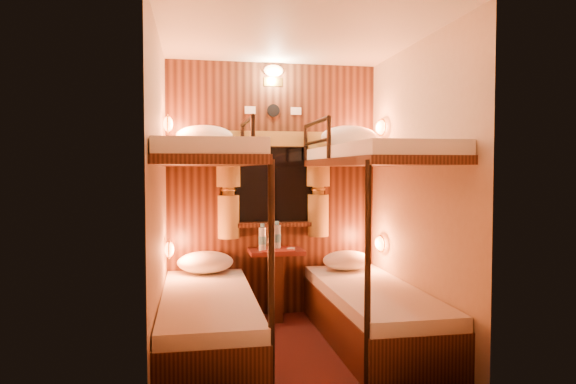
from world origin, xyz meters
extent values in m
plane|color=#34150E|center=(0.00, 0.00, 0.00)|extent=(2.10, 2.10, 0.00)
plane|color=silver|center=(0.00, 0.00, 2.40)|extent=(2.10, 2.10, 0.00)
plane|color=#C6B293|center=(0.00, 1.05, 1.20)|extent=(2.40, 0.00, 2.40)
plane|color=#C6B293|center=(0.00, -1.05, 1.20)|extent=(2.40, 0.00, 2.40)
plane|color=#C6B293|center=(-1.00, 0.00, 1.20)|extent=(0.00, 2.40, 2.40)
plane|color=#C6B293|center=(1.00, 0.00, 1.20)|extent=(0.00, 2.40, 2.40)
cube|color=black|center=(0.00, 1.04, 1.20)|extent=(2.00, 0.03, 2.40)
cube|color=black|center=(-0.65, 0.07, 0.17)|extent=(0.70, 1.90, 0.35)
cube|color=silver|center=(-0.65, 0.07, 0.40)|extent=(0.68, 1.88, 0.10)
cube|color=black|center=(-0.65, 0.07, 1.45)|extent=(0.70, 1.90, 0.06)
cube|color=silver|center=(-0.65, 0.07, 1.53)|extent=(0.68, 1.88, 0.10)
cylinder|color=black|center=(-0.30, -0.83, 0.72)|extent=(0.04, 0.04, 1.45)
cylinder|color=black|center=(-0.30, 0.95, 1.64)|extent=(0.04, 0.04, 0.32)
cylinder|color=black|center=(-0.30, 0.10, 1.64)|extent=(0.04, 0.04, 0.32)
cylinder|color=black|center=(-0.30, 0.53, 1.80)|extent=(0.04, 0.85, 0.04)
cylinder|color=black|center=(-0.30, 0.53, 1.63)|extent=(0.03, 0.85, 0.03)
cube|color=black|center=(0.65, 0.07, 0.17)|extent=(0.70, 1.90, 0.35)
cube|color=silver|center=(0.65, 0.07, 0.40)|extent=(0.68, 1.88, 0.10)
cube|color=black|center=(0.65, 0.07, 1.45)|extent=(0.70, 1.90, 0.06)
cube|color=silver|center=(0.65, 0.07, 1.53)|extent=(0.68, 1.88, 0.10)
cylinder|color=black|center=(0.30, -0.83, 0.72)|extent=(0.04, 0.04, 1.45)
cylinder|color=black|center=(0.30, 0.95, 1.64)|extent=(0.04, 0.04, 0.32)
cylinder|color=black|center=(0.30, 0.10, 1.64)|extent=(0.04, 0.04, 0.32)
cylinder|color=black|center=(0.30, 0.53, 1.80)|extent=(0.04, 0.85, 0.04)
cylinder|color=black|center=(0.30, 0.53, 1.63)|extent=(0.03, 0.85, 0.03)
cube|color=black|center=(0.00, 1.02, 1.25)|extent=(0.98, 0.02, 0.78)
cube|color=black|center=(0.00, 1.01, 1.25)|extent=(0.90, 0.01, 0.70)
cube|color=black|center=(0.00, 0.97, 0.87)|extent=(1.00, 0.12, 0.04)
cube|color=olive|center=(0.00, 0.98, 1.68)|extent=(1.10, 0.06, 0.14)
cylinder|color=olive|center=(-0.43, 0.97, 1.43)|extent=(0.22, 0.22, 0.40)
cylinder|color=olive|center=(-0.43, 0.97, 1.20)|extent=(0.11, 0.11, 0.12)
cylinder|color=olive|center=(-0.43, 0.97, 0.95)|extent=(0.20, 0.20, 0.40)
torus|color=gold|center=(-0.43, 0.97, 1.20)|extent=(0.14, 0.14, 0.02)
cylinder|color=olive|center=(0.43, 0.97, 1.43)|extent=(0.22, 0.22, 0.40)
cylinder|color=olive|center=(0.43, 0.97, 1.20)|extent=(0.11, 0.11, 0.12)
cylinder|color=olive|center=(0.43, 0.97, 0.95)|extent=(0.20, 0.20, 0.40)
torus|color=gold|center=(0.43, 0.97, 1.20)|extent=(0.14, 0.14, 0.02)
cylinder|color=black|center=(0.00, 1.02, 1.95)|extent=(0.12, 0.02, 0.12)
cube|color=silver|center=(-0.22, 1.02, 1.95)|extent=(0.10, 0.01, 0.07)
cube|color=silver|center=(0.22, 1.02, 1.95)|extent=(0.10, 0.01, 0.07)
cube|color=gold|center=(0.00, 1.02, 2.22)|extent=(0.18, 0.01, 0.08)
ellipsoid|color=#FFCC8C|center=(0.00, 1.00, 2.32)|extent=(0.18, 0.09, 0.11)
ellipsoid|color=#F65D25|center=(-0.96, 0.70, 0.70)|extent=(0.08, 0.20, 0.13)
torus|color=gold|center=(-0.96, 0.70, 0.70)|extent=(0.02, 0.17, 0.17)
ellipsoid|color=#F65D25|center=(-0.96, 0.70, 1.78)|extent=(0.08, 0.20, 0.13)
torus|color=gold|center=(-0.96, 0.70, 1.78)|extent=(0.02, 0.17, 0.17)
ellipsoid|color=#F65D25|center=(0.96, 0.70, 0.70)|extent=(0.08, 0.20, 0.13)
torus|color=gold|center=(0.96, 0.70, 0.70)|extent=(0.02, 0.17, 0.17)
ellipsoid|color=#F65D25|center=(0.96, 0.70, 1.78)|extent=(0.08, 0.20, 0.13)
torus|color=gold|center=(0.96, 0.70, 1.78)|extent=(0.02, 0.17, 0.17)
cube|color=#5F2015|center=(0.00, 0.85, 0.63)|extent=(0.50, 0.34, 0.04)
cube|color=black|center=(0.00, 0.85, 0.30)|extent=(0.08, 0.30, 0.61)
cube|color=maroon|center=(0.00, 0.85, 0.65)|extent=(0.30, 0.34, 0.01)
cylinder|color=#99BFE5|center=(-0.13, 0.81, 0.75)|extent=(0.07, 0.07, 0.21)
cylinder|color=#3E88BC|center=(-0.13, 0.81, 0.74)|extent=(0.07, 0.07, 0.07)
cylinder|color=#3E88BC|center=(-0.13, 0.81, 0.88)|extent=(0.04, 0.04, 0.03)
cylinder|color=#99BFE5|center=(0.02, 0.90, 0.76)|extent=(0.07, 0.07, 0.22)
cylinder|color=#3E88BC|center=(0.02, 0.90, 0.75)|extent=(0.07, 0.07, 0.08)
cylinder|color=#3E88BC|center=(0.02, 0.90, 0.89)|extent=(0.04, 0.04, 0.03)
cube|color=silver|center=(0.13, 0.83, 0.65)|extent=(0.08, 0.06, 0.01)
cube|color=silver|center=(0.15, 0.89, 0.65)|extent=(0.08, 0.08, 0.01)
ellipsoid|color=white|center=(-0.65, 0.83, 0.56)|extent=(0.50, 0.36, 0.20)
ellipsoid|color=white|center=(0.65, 0.75, 0.55)|extent=(0.45, 0.32, 0.18)
ellipsoid|color=white|center=(-0.65, 0.83, 1.69)|extent=(0.51, 0.36, 0.20)
ellipsoid|color=white|center=(0.65, 0.70, 1.69)|extent=(0.52, 0.37, 0.20)
camera|label=1|loc=(-0.75, -3.82, 1.39)|focal=32.00mm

